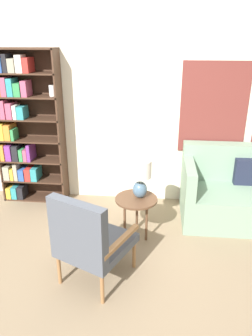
{
  "coord_description": "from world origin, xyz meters",
  "views": [
    {
      "loc": [
        0.41,
        -2.29,
        2.24
      ],
      "look_at": [
        0.08,
        0.94,
        0.9
      ],
      "focal_mm": 35.0,
      "sensor_mm": 36.0,
      "label": 1
    }
  ],
  "objects_px": {
    "couch": "(248,194)",
    "table_lamp": "(140,175)",
    "bookshelf": "(22,126)",
    "armchair": "(88,238)",
    "side_table": "(136,203)"
  },
  "relations": [
    {
      "from": "armchair",
      "to": "couch",
      "type": "xyz_separation_m",
      "value": [
        1.77,
        1.4,
        -0.17
      ]
    },
    {
      "from": "armchair",
      "to": "table_lamp",
      "type": "xyz_separation_m",
      "value": [
        0.42,
        0.87,
        0.27
      ]
    },
    {
      "from": "side_table",
      "to": "couch",
      "type": "bearing_deg",
      "value": 22.09
    },
    {
      "from": "armchair",
      "to": "couch",
      "type": "distance_m",
      "value": 2.27
    },
    {
      "from": "bookshelf",
      "to": "armchair",
      "type": "height_order",
      "value": "bookshelf"
    },
    {
      "from": "bookshelf",
      "to": "armchair",
      "type": "xyz_separation_m",
      "value": [
        1.24,
        -1.67,
        -0.56
      ]
    },
    {
      "from": "couch",
      "to": "table_lamp",
      "type": "xyz_separation_m",
      "value": [
        -1.36,
        -0.53,
        0.44
      ]
    },
    {
      "from": "bookshelf",
      "to": "couch",
      "type": "relative_size",
      "value": 1.25
    },
    {
      "from": "bookshelf",
      "to": "couch",
      "type": "height_order",
      "value": "bookshelf"
    },
    {
      "from": "armchair",
      "to": "couch",
      "type": "height_order",
      "value": "armchair"
    },
    {
      "from": "armchair",
      "to": "table_lamp",
      "type": "distance_m",
      "value": 1.0
    },
    {
      "from": "couch",
      "to": "side_table",
      "type": "xyz_separation_m",
      "value": [
        -1.39,
        -0.57,
        0.11
      ]
    },
    {
      "from": "bookshelf",
      "to": "table_lamp",
      "type": "bearing_deg",
      "value": -25.75
    },
    {
      "from": "couch",
      "to": "table_lamp",
      "type": "relative_size",
      "value": 3.65
    },
    {
      "from": "armchair",
      "to": "side_table",
      "type": "height_order",
      "value": "armchair"
    }
  ]
}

